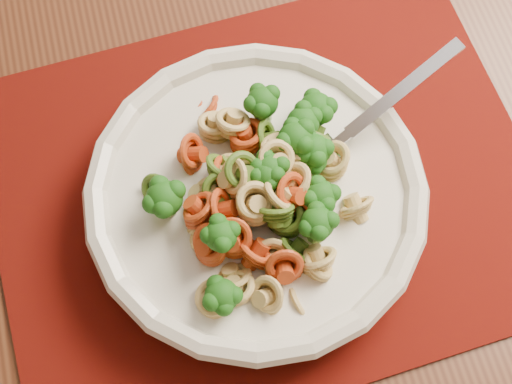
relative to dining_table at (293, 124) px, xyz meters
name	(u,v)px	position (x,y,z in m)	size (l,w,h in m)	color
dining_table	(293,124)	(0.00, 0.00, 0.00)	(1.45, 0.98, 0.73)	#522B17
placemat	(266,189)	(-0.06, -0.10, 0.10)	(0.45, 0.35, 0.00)	#560F03
pasta_bowl	(256,197)	(-0.08, -0.12, 0.13)	(0.27, 0.27, 0.05)	silver
pasta_broccoli_heap	(256,189)	(-0.08, -0.12, 0.15)	(0.23, 0.23, 0.06)	tan
fork	(324,154)	(-0.02, -0.10, 0.14)	(0.19, 0.02, 0.01)	silver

